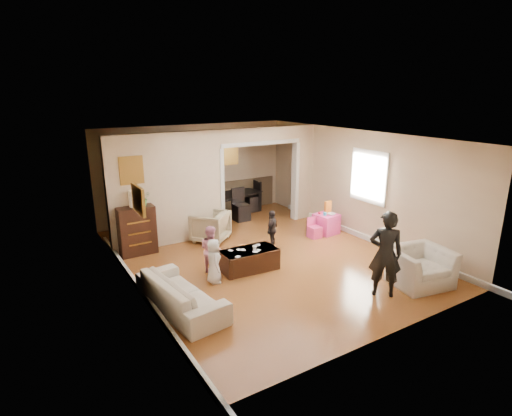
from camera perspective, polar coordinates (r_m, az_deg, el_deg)
floor at (r=8.92m, az=0.67°, el=-6.79°), size 7.00×7.00×0.00m
partition_left at (r=9.51m, az=-12.20°, el=2.54°), size 2.75×0.18×2.60m
partition_right at (r=11.33m, az=6.50°, el=4.98°), size 0.55×0.18×2.60m
partition_header at (r=10.38m, az=0.59°, el=10.34°), size 2.22×0.18×0.35m
window_pane at (r=9.86m, az=15.60°, el=4.28°), size 0.03×0.95×1.10m
framed_art_partition at (r=9.07m, az=-17.12°, el=5.09°), size 0.45×0.03×0.55m
framed_art_sofa_wall at (r=6.78m, az=-16.23°, el=1.14°), size 0.03×0.55×0.40m
framed_art_alcove at (r=11.88m, az=-3.65°, el=7.53°), size 0.45×0.03×0.55m
sofa at (r=6.93m, az=-10.52°, el=-11.68°), size 0.99×2.00×0.56m
armchair_back at (r=9.75m, az=-6.45°, el=-2.58°), size 1.10×1.11×0.72m
armchair_front at (r=8.17m, az=21.94°, el=-7.67°), size 1.21×1.10×0.69m
dresser at (r=9.28m, az=-16.43°, el=-3.00°), size 0.78×0.44×1.08m
table_lamp at (r=9.08m, az=-16.79°, el=1.30°), size 0.22×0.22×0.36m
potted_plant at (r=9.13m, az=-15.57°, el=1.33°), size 0.28×0.24×0.31m
coffee_table at (r=8.22m, az=-0.97°, el=-7.27°), size 1.17×0.65×0.42m
coffee_cup at (r=8.13m, az=-0.19°, el=-5.61°), size 0.10×0.10×0.08m
play_table at (r=10.40m, az=9.83°, el=-2.18°), size 0.58×0.58×0.50m
cereal_box at (r=10.43m, az=10.07°, el=0.16°), size 0.21×0.10×0.30m
cyan_cup at (r=10.21m, az=9.66°, el=-0.81°), size 0.08×0.08×0.08m
toy_block at (r=10.32m, az=8.96°, el=-0.68°), size 0.10×0.09×0.05m
play_bowl at (r=10.26m, az=10.55°, el=-0.87°), size 0.22×0.22×0.05m
dining_table at (r=11.79m, az=-3.64°, el=0.57°), size 1.98×1.39×0.63m
adult_person at (r=7.38m, az=17.73°, el=-6.18°), size 0.67×0.65×1.55m
child_kneel_a at (r=7.65m, az=-5.94°, el=-7.44°), size 0.37×0.47×0.86m
child_kneel_b at (r=8.07m, az=-6.38°, el=-5.79°), size 0.48×0.55×0.96m
child_toddler at (r=9.25m, az=2.27°, el=-2.99°), size 0.55×0.48×0.89m
craft_papers at (r=8.13m, az=-1.24°, el=-5.91°), size 0.78×0.46×0.00m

